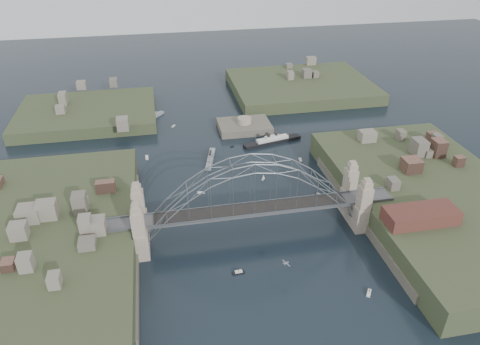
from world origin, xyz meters
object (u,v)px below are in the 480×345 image
at_px(naval_cruiser_far, 152,117).
at_px(ocean_liner, 272,141).
at_px(wharf_shed, 421,215).
at_px(fort_island, 244,130).
at_px(naval_cruiser_near, 210,158).
at_px(bridge, 252,197).

bearing_deg(naval_cruiser_far, ocean_liner, -36.00).
xyz_separation_m(wharf_shed, ocean_liner, (-23.50, 69.15, -9.06)).
height_order(wharf_shed, naval_cruiser_far, wharf_shed).
distance_m(fort_island, naval_cruiser_near, 30.10).
bearing_deg(wharf_shed, naval_cruiser_near, 129.84).
height_order(naval_cruiser_far, ocean_liner, ocean_liner).
distance_m(bridge, naval_cruiser_near, 47.65).
distance_m(wharf_shed, naval_cruiser_near, 78.49).
height_order(fort_island, wharf_shed, wharf_shed).
relative_size(bridge, wharf_shed, 4.20).
bearing_deg(bridge, naval_cruiser_far, 106.49).
distance_m(naval_cruiser_far, ocean_liner, 58.00).
distance_m(fort_island, wharf_shed, 90.48).
distance_m(bridge, naval_cruiser_far, 93.78).
bearing_deg(ocean_liner, bridge, -110.40).
bearing_deg(wharf_shed, fort_island, 110.85).
xyz_separation_m(bridge, wharf_shed, (44.00, -14.00, -2.32)).
height_order(fort_island, naval_cruiser_near, fort_island).
height_order(bridge, fort_island, bridge).
xyz_separation_m(bridge, fort_island, (12.00, 70.00, -12.66)).
distance_m(fort_island, ocean_liner, 17.16).
relative_size(bridge, naval_cruiser_near, 5.26).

